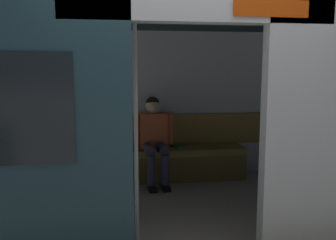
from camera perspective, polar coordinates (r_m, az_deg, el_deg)
name	(u,v)px	position (r m, az deg, el deg)	size (l,w,h in m)	color
train_car	(166,77)	(3.95, -0.29, 6.68)	(6.40, 2.84, 2.21)	silver
bench_seat	(160,156)	(5.17, -1.28, -5.66)	(2.42, 0.44, 0.46)	olive
person_seated	(154,134)	(5.04, -2.19, -2.22)	(0.55, 0.69, 1.19)	#CC5933
handbag	(119,144)	(5.12, -7.53, -3.65)	(0.26, 0.15, 0.17)	maroon
book	(178,146)	(5.25, 1.62, -4.08)	(0.15, 0.22, 0.03)	#33723F
grab_pole_door	(136,130)	(3.24, -4.98, -1.53)	(0.04, 0.04, 2.07)	silver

